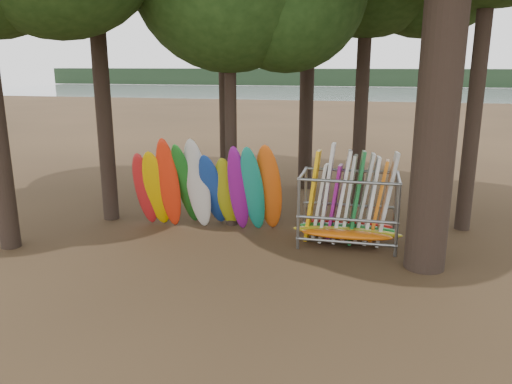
# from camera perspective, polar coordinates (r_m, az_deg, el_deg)

# --- Properties ---
(ground) EXTENTS (120.00, 120.00, 0.00)m
(ground) POSITION_cam_1_polar(r_m,az_deg,el_deg) (13.75, -0.38, -7.25)
(ground) COLOR #47331E
(ground) RESTS_ON ground
(lake) EXTENTS (160.00, 160.00, 0.00)m
(lake) POSITION_cam_1_polar(r_m,az_deg,el_deg) (72.67, 10.83, 10.16)
(lake) COLOR gray
(lake) RESTS_ON ground
(far_shore) EXTENTS (160.00, 4.00, 4.00)m
(far_shore) POSITION_cam_1_polar(r_m,az_deg,el_deg) (122.50, 11.94, 12.68)
(far_shore) COLOR black
(far_shore) RESTS_ON ground
(kayak_row) EXTENTS (4.79, 2.07, 3.09)m
(kayak_row) POSITION_cam_1_polar(r_m,az_deg,el_deg) (15.39, -5.66, 0.44)
(kayak_row) COLOR red
(kayak_row) RESTS_ON ground
(storage_rack) EXTENTS (3.11, 1.56, 2.93)m
(storage_rack) POSITION_cam_1_polar(r_m,az_deg,el_deg) (14.59, 10.50, -2.10)
(storage_rack) COLOR slate
(storage_rack) RESTS_ON ground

